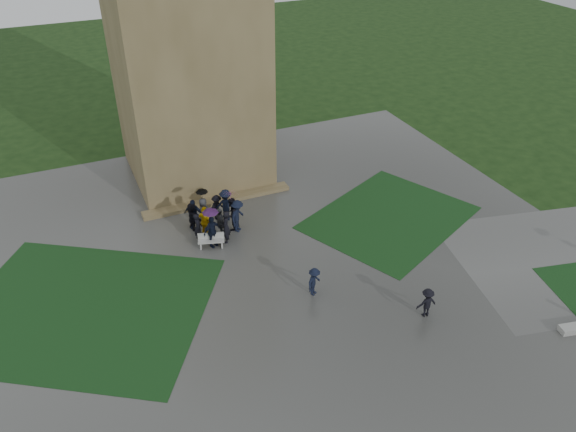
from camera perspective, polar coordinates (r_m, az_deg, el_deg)
name	(u,v)px	position (r m, az deg, el deg)	size (l,w,h in m)	color
ground	(289,313)	(25.84, 0.06, -9.84)	(120.00, 120.00, 0.00)	black
plaza	(272,287)	(27.23, -1.64, -7.22)	(34.00, 34.00, 0.02)	#3C3C39
lawn_inset_left	(84,309)	(27.66, -20.03, -8.84)	(11.00, 9.00, 0.01)	black
lawn_inset_right	(389,218)	(32.69, 10.26, -0.16)	(9.00, 7.00, 0.01)	black
tower	(184,32)	(34.40, -10.51, 17.91)	(8.00, 8.00, 18.00)	brown
tower_plinth	(218,200)	(33.85, -7.15, 1.58)	(9.00, 0.80, 0.22)	brown
bench	(211,240)	(29.86, -7.81, -2.46)	(1.45, 0.82, 0.80)	#ABABA6
visitor_cluster	(215,216)	(30.75, -7.45, 0.04)	(3.39, 3.41, 2.38)	black
pedestrian_mid	(314,282)	(26.37, 2.68, -6.68)	(0.95, 0.49, 1.47)	black
pedestrian_near	(427,303)	(25.99, 13.92, -8.53)	(0.94, 0.49, 1.46)	black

